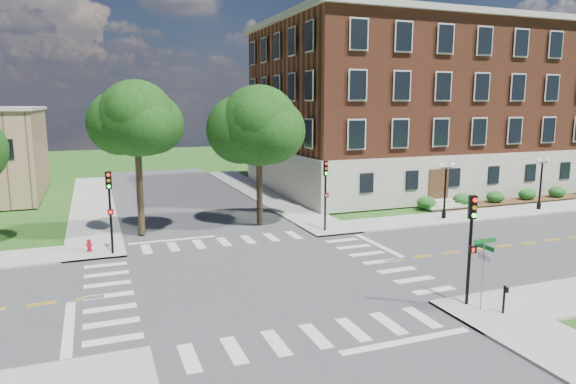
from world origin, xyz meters
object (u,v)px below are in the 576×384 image
object	(u,v)px
traffic_signal_se	(471,236)
twin_lamp_east	(541,180)
street_sign_pole	(484,260)
twin_lamp_west	(445,187)
traffic_signal_nw	(110,202)
push_button_post	(504,298)
traffic_signal_ne	(326,186)
fire_hydrant	(89,246)

from	to	relation	value
traffic_signal_se	twin_lamp_east	bearing A→B (deg)	36.59
street_sign_pole	twin_lamp_west	bearing A→B (deg)	57.17
traffic_signal_nw	push_button_post	size ratio (longest dim) A/B	4.00
traffic_signal_se	street_sign_pole	distance (m)	1.13
traffic_signal_ne	twin_lamp_east	bearing A→B (deg)	0.78
twin_lamp_west	push_button_post	xyz separation A→B (m)	(-9.12, -15.72, -1.73)
twin_lamp_east	street_sign_pole	distance (m)	24.42
traffic_signal_se	push_button_post	xyz separation A→B (m)	(0.74, -1.36, -2.39)
traffic_signal_nw	fire_hydrant	size ratio (longest dim) A/B	6.40
traffic_signal_ne	traffic_signal_nw	size ratio (longest dim) A/B	1.00
street_sign_pole	fire_hydrant	size ratio (longest dim) A/B	4.13
twin_lamp_east	push_button_post	xyz separation A→B (m)	(-18.62, -15.74, -1.73)
traffic_signal_se	traffic_signal_nw	bearing A→B (deg)	136.04
twin_lamp_west	street_sign_pole	bearing A→B (deg)	-122.83
twin_lamp_west	twin_lamp_east	bearing A→B (deg)	0.09
traffic_signal_nw	street_sign_pole	xyz separation A→B (m)	(14.21, -14.26, -0.88)
traffic_signal_ne	traffic_signal_nw	xyz separation A→B (m)	(-13.86, -0.54, 0.00)
twin_lamp_east	fire_hydrant	xyz separation A→B (m)	(-34.70, 0.10, -2.06)
traffic_signal_ne	street_sign_pole	world-z (taller)	traffic_signal_ne
twin_lamp_west	traffic_signal_nw	bearing A→B (deg)	-178.10
traffic_signal_ne	twin_lamp_east	size ratio (longest dim) A/B	1.13
traffic_signal_nw	fire_hydrant	world-z (taller)	traffic_signal_nw
traffic_signal_ne	push_button_post	xyz separation A→B (m)	(0.95, -15.47, -2.39)
fire_hydrant	twin_lamp_east	bearing A→B (deg)	-0.16
street_sign_pole	traffic_signal_ne	bearing A→B (deg)	91.38
twin_lamp_east	street_sign_pole	world-z (taller)	twin_lamp_east
traffic_signal_ne	twin_lamp_west	distance (m)	10.09
traffic_signal_se	traffic_signal_nw	world-z (taller)	same
traffic_signal_ne	push_button_post	size ratio (longest dim) A/B	4.00
traffic_signal_ne	traffic_signal_se	bearing A→B (deg)	-89.14
traffic_signal_nw	push_button_post	world-z (taller)	traffic_signal_nw
traffic_signal_se	twin_lamp_west	world-z (taller)	traffic_signal_se
traffic_signal_se	twin_lamp_west	size ratio (longest dim) A/B	1.13
traffic_signal_nw	twin_lamp_east	distance (m)	33.45
traffic_signal_ne	fire_hydrant	size ratio (longest dim) A/B	6.40
traffic_signal_se	twin_lamp_west	xyz separation A→B (m)	(9.86, 14.36, -0.66)
twin_lamp_east	traffic_signal_nw	bearing A→B (deg)	-178.61
twin_lamp_west	traffic_signal_se	bearing A→B (deg)	-124.46
traffic_signal_se	twin_lamp_east	size ratio (longest dim) A/B	1.13
street_sign_pole	traffic_signal_se	bearing A→B (deg)	101.96
twin_lamp_east	fire_hydrant	world-z (taller)	twin_lamp_east
street_sign_pole	push_button_post	bearing A→B (deg)	-48.43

